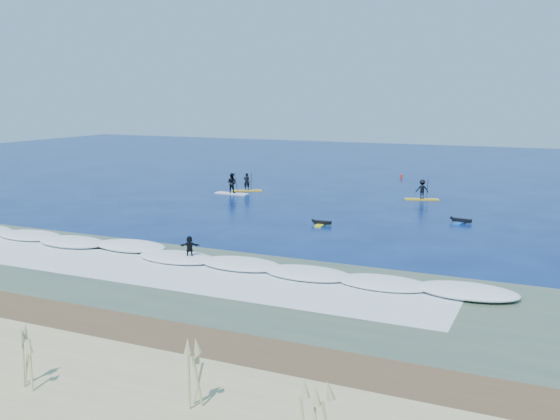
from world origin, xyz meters
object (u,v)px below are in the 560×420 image
at_px(prone_paddler_far, 461,221).
at_px(wave_surfer, 190,248).
at_px(sup_paddler_center, 232,185).
at_px(marker_buoy, 401,176).
at_px(sup_paddler_left, 247,185).
at_px(prone_paddler_near, 321,223).
at_px(sup_paddler_right, 422,191).

relative_size(prone_paddler_far, wave_surfer, 1.12).
relative_size(sup_paddler_center, marker_buoy, 5.23).
distance_m(prone_paddler_far, wave_surfer, 21.33).
height_order(sup_paddler_left, wave_surfer, sup_paddler_left).
height_order(sup_paddler_left, prone_paddler_near, sup_paddler_left).
bearing_deg(prone_paddler_far, sup_paddler_left, 81.28).
relative_size(sup_paddler_right, marker_buoy, 4.91).
bearing_deg(sup_paddler_right, sup_paddler_center, 175.55).
bearing_deg(sup_paddler_center, prone_paddler_near, -37.27).
bearing_deg(sup_paddler_center, prone_paddler_far, -12.39).
bearing_deg(prone_paddler_near, sup_paddler_center, 48.45).
bearing_deg(sup_paddler_center, sup_paddler_right, 13.98).
height_order(sup_paddler_left, sup_paddler_right, sup_paddler_right).
bearing_deg(marker_buoy, sup_paddler_center, -123.92).
distance_m(sup_paddler_left, prone_paddler_near, 17.34).
bearing_deg(sup_paddler_left, sup_paddler_center, -131.10).
xyz_separation_m(sup_paddler_right, prone_paddler_far, (4.76, -9.12, -0.68)).
xyz_separation_m(sup_paddler_right, wave_surfer, (-7.51, -26.55, -0.06)).
height_order(prone_paddler_near, wave_surfer, wave_surfer).
bearing_deg(wave_surfer, prone_paddler_near, 48.24).
xyz_separation_m(sup_paddler_center, sup_paddler_right, (17.14, 4.12, -0.04)).
relative_size(sup_paddler_right, prone_paddler_far, 1.50).
bearing_deg(sup_paddler_left, wave_surfer, -98.75).
xyz_separation_m(prone_paddler_near, wave_surfer, (-3.21, -12.49, 0.63)).
xyz_separation_m(sup_paddler_center, marker_buoy, (11.96, 17.78, -0.59)).
relative_size(sup_paddler_center, sup_paddler_right, 1.07).
bearing_deg(marker_buoy, wave_surfer, -93.31).
bearing_deg(sup_paddler_center, marker_buoy, 56.55).
bearing_deg(sup_paddler_left, sup_paddler_right, -22.57).
bearing_deg(prone_paddler_near, marker_buoy, -1.98).
bearing_deg(sup_paddler_right, sup_paddler_left, 168.65).
bearing_deg(sup_paddler_left, prone_paddler_far, -47.71).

